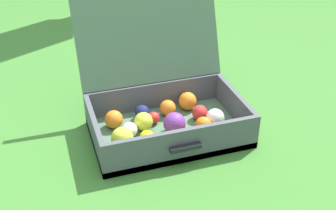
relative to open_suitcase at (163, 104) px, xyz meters
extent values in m
plane|color=#3D7A2D|center=(-0.05, -0.07, -0.10)|extent=(16.00, 16.00, 0.00)
cube|color=#4C7051|center=(0.00, -0.06, -0.09)|extent=(0.57, 0.36, 0.03)
cube|color=#4C5156|center=(-0.27, -0.06, -0.04)|extent=(0.02, 0.36, 0.13)
cube|color=#4C5156|center=(0.28, -0.06, -0.04)|extent=(0.02, 0.36, 0.13)
cube|color=#4C5156|center=(0.00, -0.23, -0.04)|extent=(0.53, 0.02, 0.13)
cube|color=#4C5156|center=(0.00, 0.11, -0.04)|extent=(0.53, 0.02, 0.13)
cube|color=#4C7051|center=(0.00, 0.19, 0.20)|extent=(0.57, 0.15, 0.34)
cube|color=black|center=(0.00, -0.25, -0.03)|extent=(0.11, 0.02, 0.02)
sphere|color=orange|center=(0.12, -0.11, -0.05)|extent=(0.06, 0.06, 0.06)
sphere|color=purple|center=(0.02, -0.08, -0.04)|extent=(0.08, 0.08, 0.08)
sphere|color=red|center=(-0.04, 0.00, -0.05)|extent=(0.05, 0.05, 0.05)
sphere|color=orange|center=(-0.19, 0.02, -0.04)|extent=(0.07, 0.07, 0.07)
sphere|color=red|center=(0.14, -0.03, -0.05)|extent=(0.06, 0.06, 0.06)
sphere|color=yellow|center=(-0.02, -0.16, -0.05)|extent=(0.05, 0.05, 0.05)
sphere|color=orange|center=(0.12, 0.06, -0.04)|extent=(0.07, 0.07, 0.07)
sphere|color=orange|center=(0.05, -0.17, -0.05)|extent=(0.05, 0.05, 0.05)
sphere|color=navy|center=(-0.07, 0.05, -0.05)|extent=(0.06, 0.06, 0.06)
sphere|color=orange|center=(0.03, 0.04, -0.05)|extent=(0.06, 0.06, 0.06)
sphere|color=#CCDB38|center=(-0.08, -0.03, -0.04)|extent=(0.07, 0.07, 0.07)
sphere|color=yellow|center=(0.22, -0.18, -0.06)|extent=(0.05, 0.05, 0.05)
sphere|color=yellow|center=(-0.10, -0.12, -0.05)|extent=(0.05, 0.05, 0.05)
sphere|color=#CCDB38|center=(-0.19, -0.11, -0.04)|extent=(0.08, 0.08, 0.08)
sphere|color=white|center=(0.18, -0.09, -0.04)|extent=(0.07, 0.07, 0.07)
sphere|color=white|center=(-0.15, -0.06, -0.05)|extent=(0.06, 0.06, 0.06)
camera|label=1|loc=(-0.42, -1.35, 0.86)|focal=46.79mm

